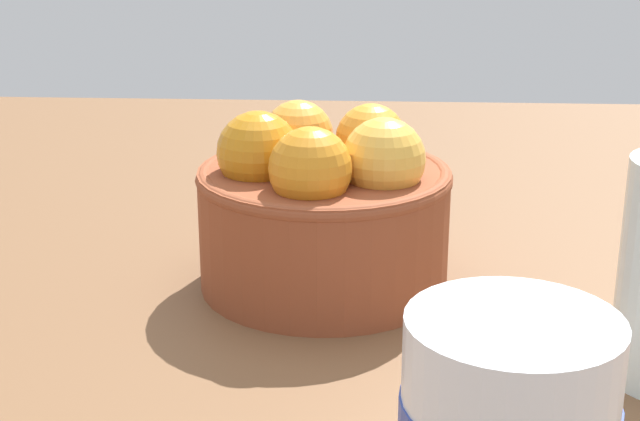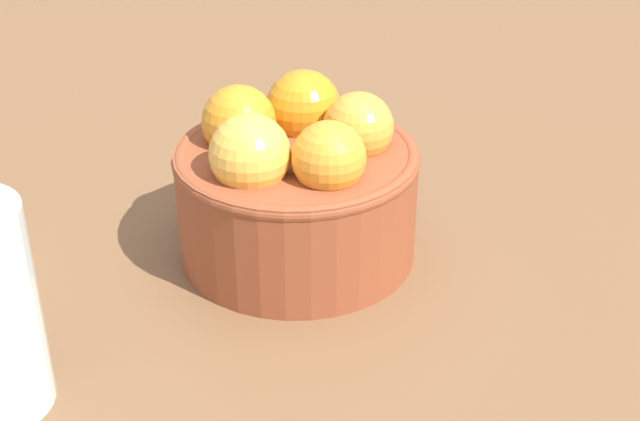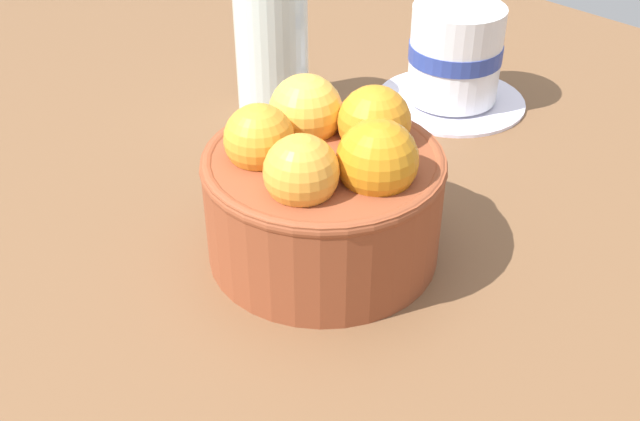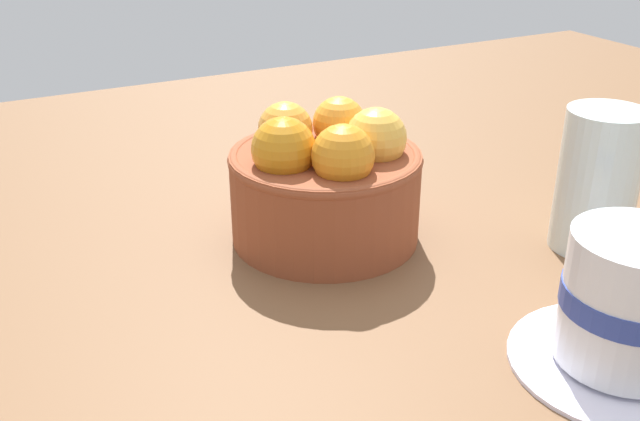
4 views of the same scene
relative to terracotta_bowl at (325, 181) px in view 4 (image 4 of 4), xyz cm
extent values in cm
cube|color=brown|center=(-0.02, -0.06, -7.41)|extent=(157.36, 105.40, 4.72)
cylinder|color=brown|center=(-0.02, -0.06, -1.34)|extent=(15.26, 15.26, 7.41)
torus|color=brown|center=(-0.02, -0.06, 1.96)|extent=(15.46, 15.46, 1.00)
sphere|color=gold|center=(1.80, -3.56, 3.57)|extent=(4.45, 4.45, 4.45)
sphere|color=orange|center=(3.87, 0.59, 3.57)|extent=(4.94, 4.94, 4.94)
sphere|color=orange|center=(0.57, 3.85, 3.57)|extent=(4.73, 4.73, 4.73)
sphere|color=#F4B442|center=(-3.55, 1.70, 3.57)|extent=(4.87, 4.87, 4.87)
sphere|color=orange|center=(-2.78, -2.87, 3.57)|extent=(4.42, 4.42, 4.42)
cylinder|color=white|center=(-8.08, 23.52, -4.75)|extent=(13.38, 13.38, 0.60)
cylinder|color=white|center=(-8.08, 23.52, -0.29)|extent=(8.03, 8.03, 8.31)
cylinder|color=#2D4299|center=(-8.08, 23.52, -0.13)|extent=(8.19, 8.19, 1.50)
cylinder|color=silver|center=(-18.12, 11.09, 0.66)|extent=(6.23, 6.23, 11.42)
camera|label=1|loc=(-2.78, 55.24, 18.79)|focal=54.04mm
camera|label=2|loc=(-49.11, -14.91, 27.54)|focal=51.71mm
camera|label=3|loc=(30.02, -28.74, 27.17)|focal=43.70mm
camera|label=4|loc=(25.31, 48.11, 23.09)|focal=41.45mm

